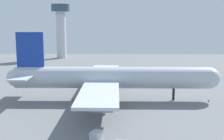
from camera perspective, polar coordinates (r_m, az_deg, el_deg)
ground_plane at (r=87.26m, az=0.00°, el=-5.77°), size 246.75×246.75×0.00m
cargo_airplane at (r=85.79m, az=-0.16°, el=-1.54°), size 61.69×56.98×19.75m
catering_truck at (r=124.45m, az=-6.11°, el=-0.68°), size 4.46×3.92×2.48m
cargo_container_fore at (r=59.21m, az=-3.04°, el=-12.42°), size 2.71×3.00×1.62m
safety_cone_nose at (r=89.57m, az=18.12°, el=-5.58°), size 0.56×0.56×0.80m
control_tower at (r=187.89m, az=-9.81°, el=8.46°), size 11.19×11.19×33.19m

